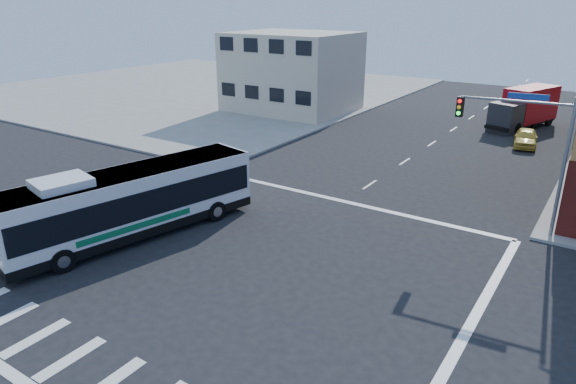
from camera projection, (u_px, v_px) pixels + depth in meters
The scene contains 7 objects.
ground at pixel (244, 268), 22.64m from camera, with size 120.00×120.00×0.00m, color black.
sidewalk_nw at pixel (199, 88), 68.01m from camera, with size 50.00×50.00×0.15m, color gray.
building_west at pixel (292, 72), 53.43m from camera, with size 12.06×10.06×8.00m.
signal_mast_ne at pixel (528, 136), 24.50m from camera, with size 7.91×1.13×8.07m.
transit_bus at pixel (132, 202), 25.08m from camera, with size 5.53×12.95×3.75m.
box_truck at pixel (524, 109), 46.73m from camera, with size 4.91×8.41×3.64m.
parked_car at pixel (526, 138), 41.13m from camera, with size 1.67×4.15×1.41m, color #DEC348.
Camera 1 is at (12.64, -15.63, 11.10)m, focal length 32.00 mm.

